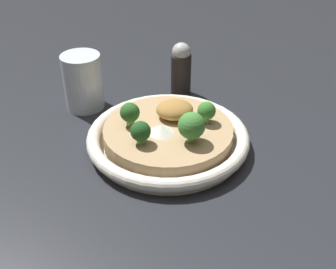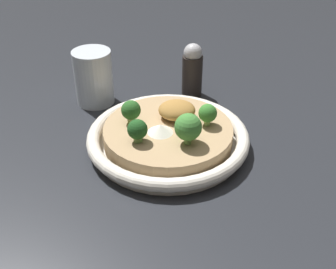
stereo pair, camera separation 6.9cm
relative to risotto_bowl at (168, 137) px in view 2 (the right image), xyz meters
name	(u,v)px [view 2 (the right image)]	position (x,y,z in m)	size (l,w,h in m)	color
ground_plane	(168,146)	(0.00, 0.00, -0.02)	(6.00, 6.00, 0.00)	#23262B
risotto_bowl	(168,137)	(0.00, 0.00, 0.00)	(0.27, 0.27, 0.04)	silver
cheese_sprinkle	(160,128)	(-0.01, -0.02, 0.03)	(0.04, 0.04, 0.01)	white
crispy_onion_garnish	(177,110)	(0.01, 0.03, 0.03)	(0.06, 0.06, 0.03)	#A37538
broccoli_left	(131,111)	(-0.06, 0.01, 0.04)	(0.03, 0.03, 0.04)	#84A856
broccoli_back_right	(208,114)	(0.06, 0.01, 0.04)	(0.03, 0.03, 0.04)	#84A856
broccoli_front_left	(137,130)	(-0.05, -0.04, 0.04)	(0.03, 0.03, 0.04)	#668E47
broccoli_front	(188,127)	(0.03, -0.05, 0.05)	(0.04, 0.04, 0.05)	#668E47
drinking_glass	(94,77)	(-0.14, 0.15, 0.03)	(0.07, 0.07, 0.10)	silver
pepper_shaker	(192,70)	(0.05, 0.18, 0.04)	(0.04, 0.04, 0.11)	black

